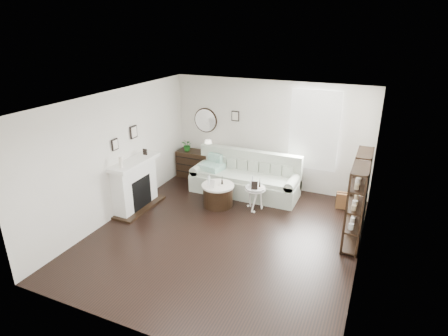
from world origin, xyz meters
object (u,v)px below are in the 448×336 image
at_px(dresser, 198,165).
at_px(drum_table, 218,195).
at_px(sofa, 246,180).
at_px(pedestal_table, 255,189).

height_order(dresser, drum_table, dresser).
bearing_deg(dresser, sofa, -14.26).
xyz_separation_m(dresser, drum_table, (1.20, -1.31, -0.11)).
xyz_separation_m(sofa, pedestal_table, (0.52, -0.78, 0.17)).
relative_size(sofa, drum_table, 3.53).
relative_size(drum_table, pedestal_table, 1.34).
relative_size(dresser, pedestal_table, 2.00).
bearing_deg(pedestal_table, sofa, 123.71).
bearing_deg(sofa, drum_table, -109.49).
bearing_deg(drum_table, pedestal_table, 9.69).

